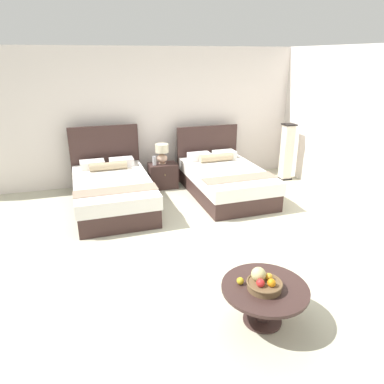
{
  "coord_description": "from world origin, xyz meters",
  "views": [
    {
      "loc": [
        -1.41,
        -4.4,
        2.6
      ],
      "look_at": [
        0.04,
        0.5,
        0.62
      ],
      "focal_mm": 33.16,
      "sensor_mm": 36.0,
      "label": 1
    }
  ],
  "objects": [
    {
      "name": "ground_plane",
      "position": [
        0.0,
        0.0,
        -0.01
      ],
      "size": [
        9.79,
        9.7,
        0.02
      ],
      "primitive_type": "cube",
      "color": "beige"
    },
    {
      "name": "loose_apple",
      "position": [
        -0.08,
        -1.64,
        0.46
      ],
      "size": [
        0.07,
        0.07,
        0.07
      ],
      "color": "gold",
      "rests_on": "coffee_table"
    },
    {
      "name": "fruit_bowl",
      "position": [
        0.11,
        -1.77,
        0.49
      ],
      "size": [
        0.36,
        0.36,
        0.21
      ],
      "color": "brown",
      "rests_on": "coffee_table"
    },
    {
      "name": "floor_lamp_corner",
      "position": [
        2.72,
        2.25,
        0.61
      ],
      "size": [
        0.25,
        0.25,
        1.23
      ],
      "color": "black",
      "rests_on": "ground"
    },
    {
      "name": "coffee_table",
      "position": [
        0.14,
        -1.75,
        0.33
      ],
      "size": [
        0.88,
        0.88,
        0.42
      ],
      "color": "#3A2623",
      "rests_on": "ground"
    },
    {
      "name": "nightstand",
      "position": [
        -0.0,
        2.49,
        0.26
      ],
      "size": [
        0.58,
        0.41,
        0.51
      ],
      "color": "#3A2623",
      "rests_on": "ground"
    },
    {
      "name": "bed_near_window",
      "position": [
        -1.09,
        1.76,
        0.32
      ],
      "size": [
        1.4,
        2.24,
        1.3
      ],
      "color": "#3A2623",
      "rests_on": "ground"
    },
    {
      "name": "wall_back",
      "position": [
        0.0,
        3.05,
        1.39
      ],
      "size": [
        9.79,
        0.12,
        2.77
      ],
      "primitive_type": "cube",
      "color": "silver",
      "rests_on": "ground"
    },
    {
      "name": "table_lamp",
      "position": [
        -0.0,
        2.51,
        0.75
      ],
      "size": [
        0.27,
        0.27,
        0.41
      ],
      "color": "tan",
      "rests_on": "nightstand"
    },
    {
      "name": "wall_side_right",
      "position": [
        3.1,
        0.4,
        1.39
      ],
      "size": [
        0.12,
        5.3,
        2.77
      ],
      "primitive_type": "cube",
      "color": "white",
      "rests_on": "ground"
    },
    {
      "name": "vase",
      "position": [
        -0.18,
        2.45,
        0.61
      ],
      "size": [
        0.08,
        0.08,
        0.19
      ],
      "color": "#B9B9BF",
      "rests_on": "nightstand"
    },
    {
      "name": "bed_near_corner",
      "position": [
        1.08,
        1.75,
        0.31
      ],
      "size": [
        1.4,
        2.21,
        1.19
      ],
      "color": "#3A2623",
      "rests_on": "ground"
    }
  ]
}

